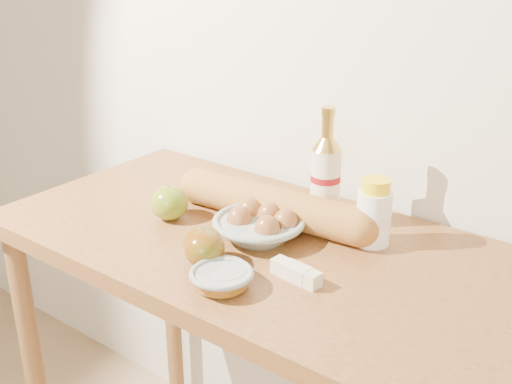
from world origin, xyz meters
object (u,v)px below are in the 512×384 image
at_px(table, 264,291).
at_px(cream_bottle, 374,214).
at_px(baguette, 273,205).
at_px(bourbon_bottle, 325,178).
at_px(egg_bowl, 260,225).

bearing_deg(table, cream_bottle, 34.11).
height_order(cream_bottle, baguette, cream_bottle).
relative_size(bourbon_bottle, cream_bottle, 1.86).
bearing_deg(bourbon_bottle, cream_bottle, 0.87).
distance_m(table, egg_bowl, 0.15).
bearing_deg(cream_bottle, bourbon_bottle, 174.39).
xyz_separation_m(cream_bottle, egg_bowl, (-0.20, -0.12, -0.04)).
relative_size(table, cream_bottle, 8.39).
height_order(cream_bottle, egg_bowl, cream_bottle).
xyz_separation_m(table, cream_bottle, (0.19, 0.13, 0.19)).
height_order(egg_bowl, baguette, baguette).
height_order(bourbon_bottle, egg_bowl, bourbon_bottle).
bearing_deg(egg_bowl, bourbon_bottle, 62.66).
bearing_deg(bourbon_bottle, table, -102.03).
relative_size(cream_bottle, baguette, 0.28).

